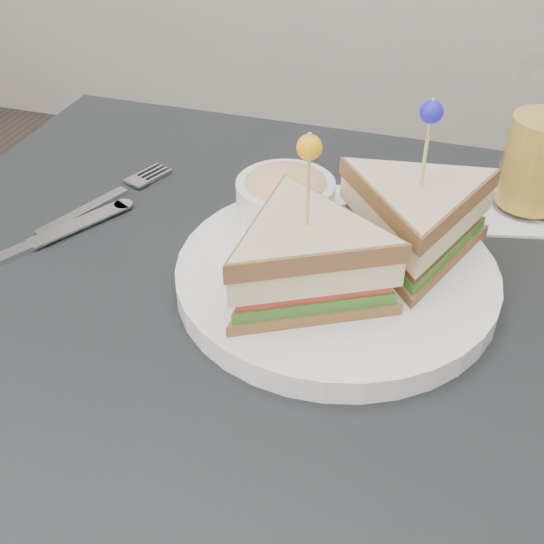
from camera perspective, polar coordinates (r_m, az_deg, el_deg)
The scene contains 5 objects.
table at distance 0.65m, azimuth -1.12°, elevation -9.24°, with size 0.80×0.80×0.75m.
plate_meal at distance 0.61m, azimuth 6.37°, elevation 2.49°, with size 0.33×0.31×0.17m.
cutlery_fork at distance 0.79m, azimuth -13.22°, elevation 6.27°, with size 0.08×0.18×0.01m.
cutlery_knife at distance 0.73m, azimuth -18.94°, elevation 2.41°, with size 0.11×0.19×0.01m.
drink_set at distance 0.77m, azimuth 21.59°, elevation 9.50°, with size 0.15×0.15×0.16m.
Camera 1 is at (0.15, -0.42, 1.14)m, focal length 45.00 mm.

